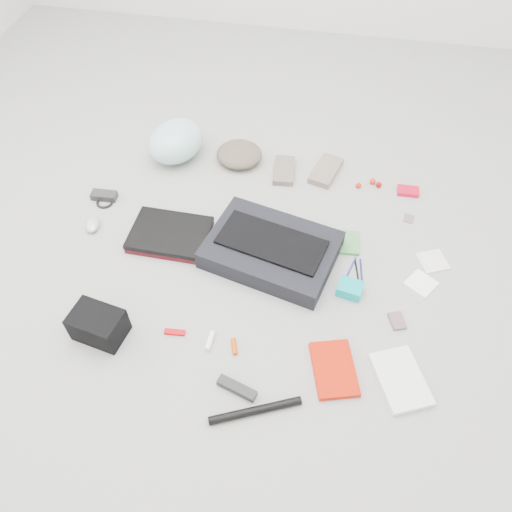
% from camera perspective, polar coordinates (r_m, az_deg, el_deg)
% --- Properties ---
extents(ground_plane, '(4.00, 4.00, 0.00)m').
position_cam_1_polar(ground_plane, '(2.06, -0.00, -0.88)').
color(ground_plane, gray).
extents(messenger_bag, '(0.58, 0.47, 0.09)m').
position_cam_1_polar(messenger_bag, '(2.05, 1.75, 0.72)').
color(messenger_bag, black).
rests_on(messenger_bag, ground_plane).
extents(bag_flap, '(0.46, 0.29, 0.01)m').
position_cam_1_polar(bag_flap, '(2.01, 1.79, 1.60)').
color(bag_flap, black).
rests_on(bag_flap, messenger_bag).
extents(laptop_sleeve, '(0.33, 0.25, 0.02)m').
position_cam_1_polar(laptop_sleeve, '(2.17, -9.75, 2.24)').
color(laptop_sleeve, '#460F14').
rests_on(laptop_sleeve, ground_plane).
extents(laptop, '(0.33, 0.24, 0.02)m').
position_cam_1_polar(laptop, '(2.15, -9.83, 2.63)').
color(laptop, black).
rests_on(laptop, laptop_sleeve).
extents(bike_helmet, '(0.33, 0.37, 0.18)m').
position_cam_1_polar(bike_helmet, '(2.52, -9.12, 12.84)').
color(bike_helmet, '#B7ECEE').
rests_on(bike_helmet, ground_plane).
extents(beanie, '(0.25, 0.24, 0.08)m').
position_cam_1_polar(beanie, '(2.49, -1.93, 11.55)').
color(beanie, brown).
rests_on(beanie, ground_plane).
extents(mitten_left, '(0.11, 0.20, 0.03)m').
position_cam_1_polar(mitten_left, '(2.44, 3.23, 9.73)').
color(mitten_left, '#6F6358').
rests_on(mitten_left, ground_plane).
extents(mitten_right, '(0.16, 0.23, 0.03)m').
position_cam_1_polar(mitten_right, '(2.46, 7.98, 9.63)').
color(mitten_right, gray).
rests_on(mitten_right, ground_plane).
extents(power_brick, '(0.12, 0.06, 0.03)m').
position_cam_1_polar(power_brick, '(2.41, -16.96, 6.63)').
color(power_brick, black).
rests_on(power_brick, ground_plane).
extents(cable_coil, '(0.09, 0.09, 0.01)m').
position_cam_1_polar(cable_coil, '(2.39, -16.90, 5.90)').
color(cable_coil, black).
rests_on(cable_coil, ground_plane).
extents(mouse, '(0.09, 0.11, 0.04)m').
position_cam_1_polar(mouse, '(2.29, -18.21, 3.49)').
color(mouse, '#B5B2C2').
rests_on(mouse, ground_plane).
extents(camera_bag, '(0.20, 0.16, 0.12)m').
position_cam_1_polar(camera_bag, '(1.91, -17.57, -7.51)').
color(camera_bag, black).
rests_on(camera_bag, ground_plane).
extents(multitool, '(0.08, 0.03, 0.01)m').
position_cam_1_polar(multitool, '(1.89, -9.27, -8.60)').
color(multitool, '#B3000A').
rests_on(multitool, ground_plane).
extents(toiletry_tube_white, '(0.02, 0.08, 0.02)m').
position_cam_1_polar(toiletry_tube_white, '(1.85, -5.28, -9.60)').
color(toiletry_tube_white, white).
rests_on(toiletry_tube_white, ground_plane).
extents(toiletry_tube_orange, '(0.04, 0.07, 0.02)m').
position_cam_1_polar(toiletry_tube_orange, '(1.84, -2.52, -10.30)').
color(toiletry_tube_orange, '#C73E02').
rests_on(toiletry_tube_orange, ground_plane).
extents(u_lock, '(0.15, 0.07, 0.03)m').
position_cam_1_polar(u_lock, '(1.76, -2.20, -14.86)').
color(u_lock, black).
rests_on(u_lock, ground_plane).
extents(bike_pump, '(0.30, 0.16, 0.03)m').
position_cam_1_polar(bike_pump, '(1.73, -0.08, -17.25)').
color(bike_pump, black).
rests_on(bike_pump, ground_plane).
extents(book_red, '(0.20, 0.25, 0.02)m').
position_cam_1_polar(book_red, '(1.81, 8.90, -12.65)').
color(book_red, red).
rests_on(book_red, ground_plane).
extents(book_white, '(0.23, 0.27, 0.02)m').
position_cam_1_polar(book_white, '(1.84, 16.19, -13.39)').
color(book_white, silver).
rests_on(book_white, ground_plane).
extents(notepad, '(0.11, 0.14, 0.01)m').
position_cam_1_polar(notepad, '(2.16, 10.42, 1.53)').
color(notepad, '#478645').
rests_on(notepad, ground_plane).
extents(pen_blue, '(0.04, 0.12, 0.01)m').
position_cam_1_polar(pen_blue, '(2.07, 10.76, -1.42)').
color(pen_blue, navy).
rests_on(pen_blue, ground_plane).
extents(pen_black, '(0.03, 0.12, 0.01)m').
position_cam_1_polar(pen_black, '(2.07, 11.47, -1.75)').
color(pen_black, black).
rests_on(pen_black, ground_plane).
extents(pen_navy, '(0.02, 0.13, 0.01)m').
position_cam_1_polar(pen_navy, '(2.07, 11.95, -1.76)').
color(pen_navy, navy).
rests_on(pen_navy, ground_plane).
extents(accordion_wallet, '(0.11, 0.09, 0.05)m').
position_cam_1_polar(accordion_wallet, '(1.99, 10.68, -3.71)').
color(accordion_wallet, '#04B3B3').
rests_on(accordion_wallet, ground_plane).
extents(card_deck, '(0.07, 0.09, 0.01)m').
position_cam_1_polar(card_deck, '(1.96, 15.82, -7.15)').
color(card_deck, '#735360').
rests_on(card_deck, ground_plane).
extents(napkin_top, '(0.14, 0.14, 0.01)m').
position_cam_1_polar(napkin_top, '(2.19, 19.56, -0.56)').
color(napkin_top, silver).
rests_on(napkin_top, ground_plane).
extents(napkin_bottom, '(0.14, 0.14, 0.01)m').
position_cam_1_polar(napkin_bottom, '(2.10, 18.36, -2.98)').
color(napkin_bottom, white).
rests_on(napkin_bottom, ground_plane).
extents(lollipop_a, '(0.03, 0.03, 0.03)m').
position_cam_1_polar(lollipop_a, '(2.41, 11.64, 7.91)').
color(lollipop_a, '#C52400').
rests_on(lollipop_a, ground_plane).
extents(lollipop_b, '(0.03, 0.03, 0.03)m').
position_cam_1_polar(lollipop_b, '(2.44, 13.18, 8.33)').
color(lollipop_b, red).
rests_on(lollipop_b, ground_plane).
extents(lollipop_c, '(0.03, 0.03, 0.03)m').
position_cam_1_polar(lollipop_c, '(2.43, 13.84, 7.91)').
color(lollipop_c, '#9C0204').
rests_on(lollipop_c, ground_plane).
extents(altoids_tin, '(0.10, 0.06, 0.02)m').
position_cam_1_polar(altoids_tin, '(2.44, 16.98, 7.11)').
color(altoids_tin, red).
rests_on(altoids_tin, ground_plane).
extents(stamp_sheet, '(0.05, 0.06, 0.00)m').
position_cam_1_polar(stamp_sheet, '(2.32, 17.06, 4.10)').
color(stamp_sheet, slate).
rests_on(stamp_sheet, ground_plane).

